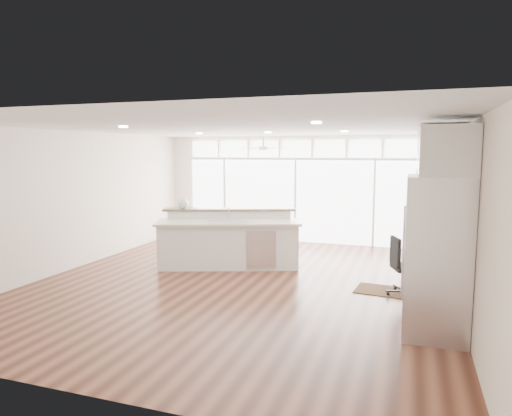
% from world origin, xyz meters
% --- Properties ---
extents(floor, '(7.00, 8.00, 0.02)m').
position_xyz_m(floor, '(0.00, 0.00, -0.01)').
color(floor, '#421F14').
rests_on(floor, ground).
extents(ceiling, '(7.00, 8.00, 0.02)m').
position_xyz_m(ceiling, '(0.00, 0.00, 2.70)').
color(ceiling, silver).
rests_on(ceiling, wall_back).
extents(wall_back, '(7.00, 0.04, 2.70)m').
position_xyz_m(wall_back, '(0.00, 4.00, 1.35)').
color(wall_back, white).
rests_on(wall_back, floor).
extents(wall_front, '(7.00, 0.04, 2.70)m').
position_xyz_m(wall_front, '(0.00, -4.00, 1.35)').
color(wall_front, white).
rests_on(wall_front, floor).
extents(wall_left, '(0.04, 8.00, 2.70)m').
position_xyz_m(wall_left, '(-3.50, 0.00, 1.35)').
color(wall_left, white).
rests_on(wall_left, floor).
extents(wall_right, '(0.04, 8.00, 2.70)m').
position_xyz_m(wall_right, '(3.50, 0.00, 1.35)').
color(wall_right, white).
rests_on(wall_right, floor).
extents(glass_wall, '(5.80, 0.06, 2.08)m').
position_xyz_m(glass_wall, '(0.00, 3.94, 1.05)').
color(glass_wall, white).
rests_on(glass_wall, wall_back).
extents(transom_row, '(5.90, 0.06, 0.40)m').
position_xyz_m(transom_row, '(0.00, 3.94, 2.38)').
color(transom_row, white).
rests_on(transom_row, wall_back).
extents(desk_window, '(0.04, 0.85, 0.85)m').
position_xyz_m(desk_window, '(3.46, 0.30, 1.55)').
color(desk_window, white).
rests_on(desk_window, wall_right).
extents(ceiling_fan, '(1.16, 1.16, 0.32)m').
position_xyz_m(ceiling_fan, '(-0.50, 2.80, 2.48)').
color(ceiling_fan, silver).
rests_on(ceiling_fan, ceiling).
extents(recessed_lights, '(3.40, 3.00, 0.02)m').
position_xyz_m(recessed_lights, '(0.00, 0.20, 2.68)').
color(recessed_lights, white).
rests_on(recessed_lights, ceiling).
extents(oven_cabinet, '(0.64, 1.20, 2.50)m').
position_xyz_m(oven_cabinet, '(3.17, 1.80, 1.25)').
color(oven_cabinet, white).
rests_on(oven_cabinet, floor).
extents(desk_nook, '(0.72, 1.30, 0.76)m').
position_xyz_m(desk_nook, '(3.13, 0.30, 0.38)').
color(desk_nook, white).
rests_on(desk_nook, floor).
extents(upper_cabinets, '(0.64, 1.30, 0.64)m').
position_xyz_m(upper_cabinets, '(3.17, 0.30, 2.35)').
color(upper_cabinets, white).
rests_on(upper_cabinets, wall_right).
extents(refrigerator, '(0.76, 0.90, 2.00)m').
position_xyz_m(refrigerator, '(3.11, -1.35, 1.00)').
color(refrigerator, silver).
rests_on(refrigerator, floor).
extents(fridge_cabinet, '(0.64, 0.90, 0.60)m').
position_xyz_m(fridge_cabinet, '(3.17, -1.35, 2.30)').
color(fridge_cabinet, white).
rests_on(fridge_cabinet, wall_right).
extents(framed_photos, '(0.06, 0.22, 0.80)m').
position_xyz_m(framed_photos, '(3.46, 0.92, 1.40)').
color(framed_photos, black).
rests_on(framed_photos, wall_right).
extents(kitchen_island, '(3.04, 1.97, 1.13)m').
position_xyz_m(kitchen_island, '(-0.63, 0.96, 0.57)').
color(kitchen_island, white).
rests_on(kitchen_island, floor).
extents(rug, '(0.97, 0.74, 0.01)m').
position_xyz_m(rug, '(2.41, 0.30, 0.01)').
color(rug, '#321F10').
rests_on(rug, floor).
extents(office_chair, '(0.61, 0.59, 0.94)m').
position_xyz_m(office_chair, '(2.77, 0.17, 0.47)').
color(office_chair, black).
rests_on(office_chair, floor).
extents(fishbowl, '(0.28, 0.28, 0.23)m').
position_xyz_m(fishbowl, '(-1.66, 1.01, 1.24)').
color(fishbowl, silver).
rests_on(fishbowl, kitchen_island).
extents(monitor, '(0.13, 0.49, 0.40)m').
position_xyz_m(monitor, '(3.05, 0.30, 0.96)').
color(monitor, black).
rests_on(monitor, desk_nook).
extents(keyboard, '(0.16, 0.35, 0.02)m').
position_xyz_m(keyboard, '(2.88, 0.30, 0.77)').
color(keyboard, white).
rests_on(keyboard, desk_nook).
extents(potted_plant, '(0.33, 0.36, 0.26)m').
position_xyz_m(potted_plant, '(3.17, 1.80, 2.63)').
color(potted_plant, '#305725').
rests_on(potted_plant, oven_cabinet).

